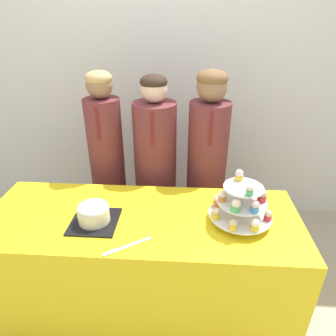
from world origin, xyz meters
TOP-DOWN VIEW (x-y plane):
  - wall_back at (0.00, 1.55)m, footprint 9.00×0.06m
  - table at (0.00, 0.32)m, footprint 1.75×0.65m
  - round_cake at (-0.24, 0.26)m, footprint 0.25×0.25m
  - cake_knife at (-0.06, 0.06)m, footprint 0.22×0.15m
  - cupcake_stand at (0.53, 0.32)m, footprint 0.33×0.33m
  - student_0 at (-0.33, 0.91)m, footprint 0.25×0.25m
  - student_1 at (0.02, 0.91)m, footprint 0.30×0.30m
  - student_2 at (0.39, 0.91)m, footprint 0.28×0.28m

SIDE VIEW (x-z plane):
  - table at x=0.00m, z-range 0.00..0.74m
  - student_1 at x=0.02m, z-range -0.04..1.36m
  - student_0 at x=-0.33m, z-range -0.02..1.40m
  - student_2 at x=0.39m, z-range -0.02..1.42m
  - cake_knife at x=-0.06m, z-range 0.74..0.75m
  - round_cake at x=-0.24m, z-range 0.74..0.87m
  - cupcake_stand at x=0.53m, z-range 0.72..1.00m
  - wall_back at x=0.00m, z-range 0.00..2.70m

